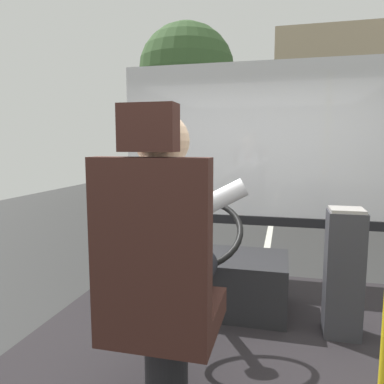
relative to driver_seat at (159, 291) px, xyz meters
The scene contains 9 objects.
ground 9.29m from the driver_seat, 88.52° to the left, with size 18.00×44.00×0.06m.
driver_seat is the anchor object (origin of this frame).
bus_driver 0.25m from the driver_seat, 90.00° to the left, with size 0.69×0.51×0.84m.
steering_console 1.23m from the driver_seat, 90.00° to the left, with size 1.10×1.06×0.87m.
fare_box 1.34m from the driver_seat, 48.23° to the left, with size 0.22×0.21×0.82m.
windshield_panel 2.08m from the driver_seat, 83.29° to the left, with size 2.50×0.08×1.48m.
street_tree 11.23m from the driver_seat, 104.14° to the left, with size 3.07×3.07×5.72m.
shop_building 20.40m from the driver_seat, 76.28° to the left, with size 9.83×5.94×7.23m.
parked_car_blue 18.44m from the driver_seat, 74.45° to the left, with size 1.84×4.06×1.36m.
Camera 1 is at (0.26, -1.83, 1.90)m, focal length 34.81 mm.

